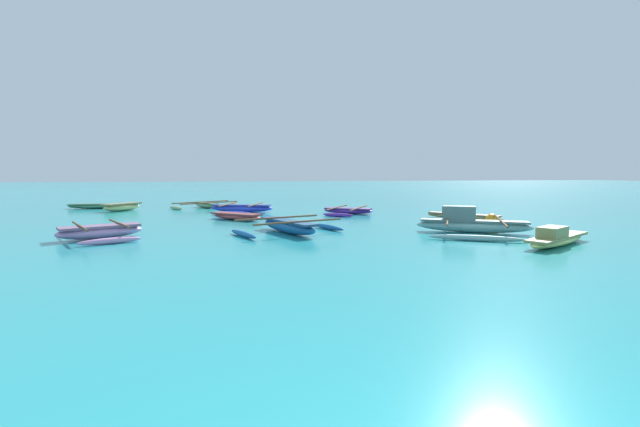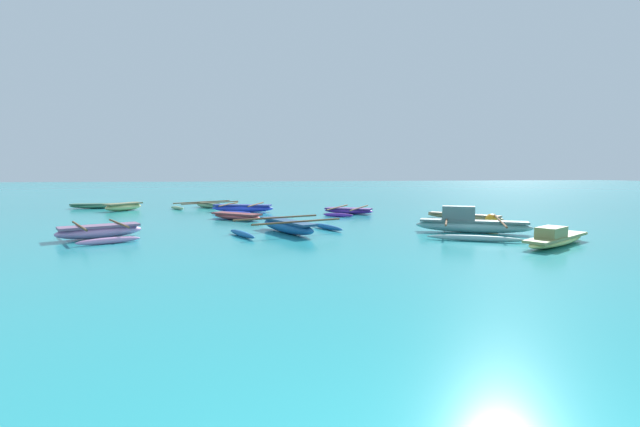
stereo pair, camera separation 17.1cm
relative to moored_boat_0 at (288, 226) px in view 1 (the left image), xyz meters
The scene contains 12 objects.
moored_boat_0 is the anchor object (origin of this frame).
moored_boat_1 5.34m from the moored_boat_0, 109.47° to the left, with size 2.58×2.52×0.32m.
moored_boat_2 8.88m from the moored_boat_0, 30.10° to the right, with size 3.55×2.41×0.61m.
moored_boat_3 6.41m from the moored_boat_0, behind, with size 3.01×3.59×0.51m.
moored_boat_4 17.01m from the moored_boat_0, 127.05° to the left, with size 3.43×1.02×0.30m.
moored_boat_5 13.23m from the moored_boat_0, 105.58° to the left, with size 4.45×3.69×0.38m.
moored_boat_6 8.08m from the moored_boat_0, 58.11° to the left, with size 3.42×4.16×0.37m.
moored_boat_7 9.14m from the moored_boat_0, 98.79° to the left, with size 3.58×3.87×0.48m.
moored_boat_8 9.27m from the moored_boat_0, 18.23° to the left, with size 2.65×3.26×0.59m.
moored_boat_9 6.82m from the moored_boat_0, 11.28° to the right, with size 4.83×5.37×0.98m.
moored_boat_10 14.01m from the moored_boat_0, 126.08° to the left, with size 2.09×2.42×0.46m.
mooring_buoy_0 8.53m from the moored_boat_0, ahead, with size 0.54×0.54×0.54m.
Camera 1 is at (-1.73, -1.46, 2.19)m, focal length 24.00 mm.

